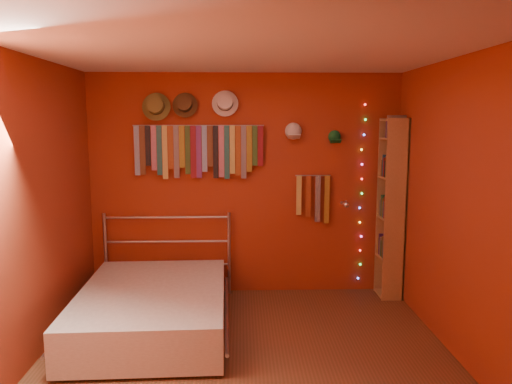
{
  "coord_description": "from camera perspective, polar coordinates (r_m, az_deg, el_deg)",
  "views": [
    {
      "loc": [
        -0.04,
        -3.87,
        1.98
      ],
      "look_at": [
        0.1,
        0.9,
        1.29
      ],
      "focal_mm": 35.0,
      "sensor_mm": 36.0,
      "label": 1
    }
  ],
  "objects": [
    {
      "name": "ground",
      "position": [
        4.35,
        -0.99,
        -18.85
      ],
      "size": [
        3.5,
        3.5,
        0.0
      ],
      "primitive_type": "plane",
      "color": "brown",
      "rests_on": "ground"
    },
    {
      "name": "left_wall",
      "position": [
        4.3,
        -25.1,
        -2.35
      ],
      "size": [
        0.02,
        3.5,
        2.5
      ],
      "primitive_type": "cube",
      "color": "maroon",
      "rests_on": "ground"
    },
    {
      "name": "back_wall",
      "position": [
        5.67,
        -1.24,
        0.83
      ],
      "size": [
        3.5,
        0.02,
        2.5
      ],
      "primitive_type": "cube",
      "color": "maroon",
      "rests_on": "ground"
    },
    {
      "name": "ceiling",
      "position": [
        3.91,
        -1.08,
        15.87
      ],
      "size": [
        3.5,
        3.5,
        0.02
      ],
      "primitive_type": "cube",
      "color": "white",
      "rests_on": "back_wall"
    },
    {
      "name": "right_wall",
      "position": [
        4.33,
        22.82,
        -2.14
      ],
      "size": [
        0.02,
        3.5,
        2.5
      ],
      "primitive_type": "cube",
      "color": "maroon",
      "rests_on": "ground"
    },
    {
      "name": "bookshelf",
      "position": [
        5.75,
        15.56,
        -1.72
      ],
      "size": [
        0.25,
        0.34,
        2.0
      ],
      "color": "olive",
      "rests_on": "ground"
    },
    {
      "name": "bed",
      "position": [
        4.93,
        -11.69,
        -12.84
      ],
      "size": [
        1.49,
        1.98,
        0.95
      ],
      "rotation": [
        0.0,
        0.0,
        0.03
      ],
      "color": "#A6A6AB",
      "rests_on": "ground"
    },
    {
      "name": "small_tie_rack",
      "position": [
        5.68,
        6.62,
        -0.45
      ],
      "size": [
        0.4,
        0.03,
        0.55
      ],
      "color": "#A6A6AB",
      "rests_on": "back_wall"
    },
    {
      "name": "fedora_olive",
      "position": [
        5.6,
        -11.39,
        9.63
      ],
      "size": [
        0.31,
        0.17,
        0.31
      ],
      "rotation": [
        1.36,
        0.0,
        0.0
      ],
      "color": "olive",
      "rests_on": "back_wall"
    },
    {
      "name": "tie_rack",
      "position": [
        5.59,
        -6.57,
        4.94
      ],
      "size": [
        1.45,
        0.03,
        0.6
      ],
      "color": "#A6A6AB",
      "rests_on": "back_wall"
    },
    {
      "name": "fedora_white",
      "position": [
        5.53,
        -3.56,
        10.16
      ],
      "size": [
        0.29,
        0.16,
        0.29
      ],
      "rotation": [
        1.36,
        0.0,
        0.0
      ],
      "color": "silver",
      "rests_on": "back_wall"
    },
    {
      "name": "cap_white",
      "position": [
        5.6,
        4.28,
        6.94
      ],
      "size": [
        0.18,
        0.23,
        0.18
      ],
      "color": "white",
      "rests_on": "back_wall"
    },
    {
      "name": "fedora_brown",
      "position": [
        5.56,
        -8.16,
        9.89
      ],
      "size": [
        0.28,
        0.15,
        0.27
      ],
      "rotation": [
        1.36,
        0.0,
        0.0
      ],
      "color": "#4B341A",
      "rests_on": "back_wall"
    },
    {
      "name": "fairy_lights",
      "position": [
        5.81,
        11.97,
        -0.17
      ],
      "size": [
        0.06,
        0.02,
        2.03
      ],
      "color": "#FF3333",
      "rests_on": "back_wall"
    },
    {
      "name": "reading_lamp",
      "position": [
        5.59,
        10.2,
        -1.4
      ],
      "size": [
        0.07,
        0.29,
        0.09
      ],
      "color": "#A6A6AB",
      "rests_on": "back_wall"
    },
    {
      "name": "cap_green",
      "position": [
        5.67,
        8.96,
        6.27
      ],
      "size": [
        0.16,
        0.2,
        0.16
      ],
      "color": "#17672B",
      "rests_on": "back_wall"
    }
  ]
}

